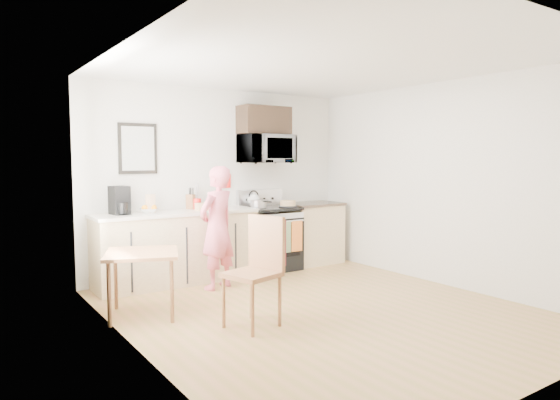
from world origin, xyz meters
TOP-DOWN VIEW (x-y plane):
  - floor at (0.00, 0.00)m, footprint 4.60×4.60m
  - back_wall at (0.00, 2.30)m, footprint 4.00×0.04m
  - front_wall at (0.00, -2.30)m, footprint 4.00×0.04m
  - left_wall at (-2.00, 0.00)m, footprint 0.04×4.60m
  - right_wall at (2.00, 0.00)m, footprint 0.04×4.60m
  - ceiling at (0.00, 0.00)m, footprint 4.00×4.60m
  - window at (-1.96, 0.80)m, footprint 0.06×1.40m
  - cabinet_left at (-0.80, 2.00)m, footprint 2.10×0.60m
  - countertop_left at (-0.80, 2.00)m, footprint 2.14×0.64m
  - cabinet_right at (1.43, 2.00)m, footprint 0.84×0.60m
  - countertop_right at (1.43, 2.00)m, footprint 0.88×0.64m
  - range at (0.63, 1.98)m, footprint 0.76×0.70m
  - microwave at (0.63, 2.08)m, footprint 0.76×0.51m
  - upper_cabinet at (0.63, 2.12)m, footprint 0.76×0.35m
  - wall_art at (-1.20, 2.28)m, footprint 0.50×0.04m
  - wall_trivet at (0.05, 2.28)m, footprint 0.20×0.02m
  - person at (-0.50, 1.45)m, footprint 0.66×0.55m
  - dining_table at (-1.64, 0.91)m, footprint 0.81×0.81m
  - chair at (-0.75, 0.01)m, footprint 0.59×0.55m
  - knife_block at (-0.52, 2.16)m, footprint 0.13×0.15m
  - utensil_crock at (-0.47, 2.10)m, footprint 0.12×0.12m
  - fruit_bowl at (-1.16, 2.04)m, footprint 0.29×0.29m
  - milk_carton at (-1.14, 2.02)m, footprint 0.11×0.11m
  - coffee_maker at (-1.51, 2.05)m, footprint 0.22×0.30m
  - bread_bag at (-0.43, 1.89)m, footprint 0.28×0.14m
  - cake at (0.83, 1.80)m, footprint 0.27×0.27m
  - kettle at (0.46, 2.15)m, footprint 0.19×0.19m
  - pot at (0.40, 1.91)m, footprint 0.22×0.38m

SIDE VIEW (x-z plane):
  - floor at x=0.00m, z-range 0.00..0.00m
  - range at x=0.63m, z-range -0.14..1.02m
  - cabinet_left at x=-0.80m, z-range 0.00..0.90m
  - cabinet_right at x=1.43m, z-range 0.00..0.90m
  - dining_table at x=-1.64m, z-range 0.26..0.93m
  - chair at x=-0.75m, z-range 0.15..1.22m
  - person at x=-0.50m, z-range 0.00..1.53m
  - countertop_left at x=-0.80m, z-range 0.90..0.94m
  - countertop_right at x=1.43m, z-range 0.90..0.94m
  - cake at x=0.83m, z-range 0.92..1.01m
  - fruit_bowl at x=-1.16m, z-range 0.93..1.03m
  - pot at x=0.40m, z-range 0.93..1.04m
  - bread_bag at x=-0.43m, z-range 0.94..1.04m
  - kettle at x=0.46m, z-range 0.91..1.14m
  - knife_block at x=-0.52m, z-range 0.94..1.14m
  - milk_carton at x=-1.14m, z-range 0.94..1.17m
  - utensil_crock at x=-0.47m, z-range 0.91..1.25m
  - coffee_maker at x=-1.51m, z-range 0.93..1.28m
  - back_wall at x=0.00m, z-range 0.00..2.60m
  - front_wall at x=0.00m, z-range 0.00..2.60m
  - left_wall at x=-2.00m, z-range 0.00..2.60m
  - right_wall at x=2.00m, z-range 0.00..2.60m
  - wall_trivet at x=0.05m, z-range 1.20..1.40m
  - window at x=-1.96m, z-range 0.80..2.30m
  - wall_art at x=-1.20m, z-range 1.43..2.08m
  - microwave at x=0.63m, z-range 1.55..1.97m
  - upper_cabinet at x=0.63m, z-range 1.98..2.38m
  - ceiling at x=0.00m, z-range 2.58..2.62m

